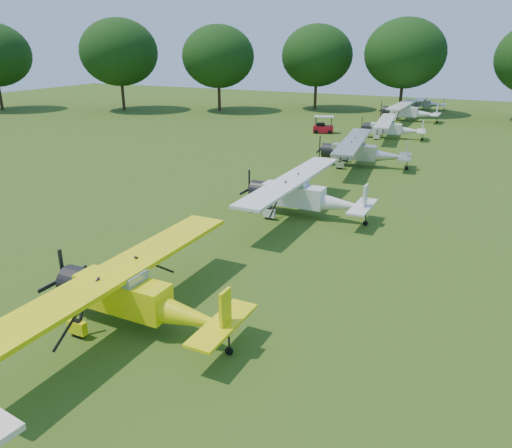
# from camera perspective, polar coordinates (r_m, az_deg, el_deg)

# --- Properties ---
(ground) EXTENTS (160.00, 160.00, 0.00)m
(ground) POSITION_cam_1_polar(r_m,az_deg,el_deg) (22.46, -5.38, -5.62)
(ground) COLOR #284A12
(ground) RESTS_ON ground
(tree_belt) EXTENTS (137.36, 130.27, 14.52)m
(tree_belt) POSITION_cam_1_polar(r_m,az_deg,el_deg) (18.85, 3.76, 14.92)
(tree_belt) COLOR black
(tree_belt) RESTS_ON ground
(aircraft_2) EXTENTS (7.63, 12.12, 2.40)m
(aircraft_2) POSITION_cam_1_polar(r_m,az_deg,el_deg) (18.24, -13.64, -7.65)
(aircraft_2) COLOR #F8F40A
(aircraft_2) RESTS_ON ground
(aircraft_3) EXTENTS (7.68, 12.19, 2.41)m
(aircraft_3) POSITION_cam_1_polar(r_m,az_deg,el_deg) (29.26, 5.37, 3.55)
(aircraft_3) COLOR white
(aircraft_3) RESTS_ON ground
(aircraft_4) EXTENTS (7.57, 12.02, 2.36)m
(aircraft_4) POSITION_cam_1_polar(r_m,az_deg,el_deg) (42.01, 11.91, 8.27)
(aircraft_4) COLOR silver
(aircraft_4) RESTS_ON ground
(aircraft_5) EXTENTS (6.71, 10.66, 2.09)m
(aircraft_5) POSITION_cam_1_polar(r_m,az_deg,el_deg) (55.45, 15.16, 10.66)
(aircraft_5) COLOR white
(aircraft_5) RESTS_ON ground
(aircraft_6) EXTENTS (7.51, 11.94, 2.36)m
(aircraft_6) POSITION_cam_1_polar(r_m,az_deg,el_deg) (68.48, 16.95, 12.32)
(aircraft_6) COLOR white
(aircraft_6) RESTS_ON ground
(aircraft_7) EXTENTS (5.85, 9.30, 1.83)m
(aircraft_7) POSITION_cam_1_polar(r_m,az_deg,el_deg) (81.47, 18.71, 13.05)
(aircraft_7) COLOR silver
(aircraft_7) RESTS_ON ground
(golf_cart) EXTENTS (2.46, 1.87, 1.88)m
(golf_cart) POSITION_cam_1_polar(r_m,az_deg,el_deg) (57.51, 7.65, 10.89)
(golf_cart) COLOR red
(golf_cart) RESTS_ON ground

